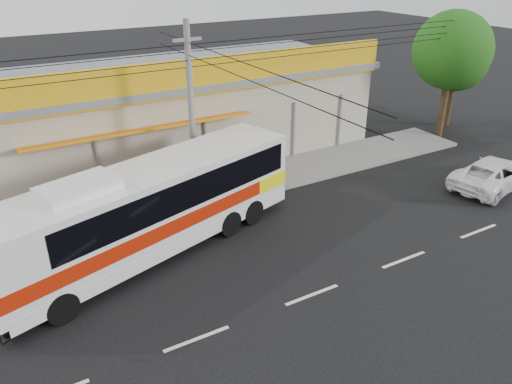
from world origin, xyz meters
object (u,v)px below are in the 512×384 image
(motorbike_red, at_px, (52,217))
(utility_pole, at_px, (188,55))
(coach_bus, at_px, (154,203))
(white_car, at_px, (493,174))
(tree_near, at_px, (458,65))
(tree_far, at_px, (455,53))

(motorbike_red, xyz_separation_m, utility_pole, (5.84, -0.44, 5.67))
(coach_bus, distance_m, motorbike_red, 4.73)
(coach_bus, bearing_deg, white_car, -26.45)
(white_car, height_order, tree_near, tree_near)
(utility_pole, height_order, tree_far, utility_pole)
(coach_bus, bearing_deg, utility_pole, 29.32)
(utility_pole, distance_m, tree_far, 16.06)
(motorbike_red, xyz_separation_m, tree_near, (23.81, 1.36, 3.14))
(motorbike_red, bearing_deg, white_car, -103.52)
(white_car, bearing_deg, coach_bus, 70.21)
(utility_pole, bearing_deg, white_car, -23.85)
(coach_bus, xyz_separation_m, white_car, (15.21, -2.53, -1.27))
(white_car, xyz_separation_m, tree_far, (3.59, 6.09, 4.15))
(motorbike_red, distance_m, tree_far, 22.23)
(white_car, distance_m, tree_far, 8.19)
(white_car, distance_m, tree_near, 9.67)
(coach_bus, height_order, utility_pole, utility_pole)
(coach_bus, xyz_separation_m, utility_pole, (2.81, 2.95, 4.35))
(white_car, height_order, utility_pole, utility_pole)
(tree_far, bearing_deg, tree_near, 30.98)
(motorbike_red, height_order, tree_far, tree_far)
(utility_pole, xyz_separation_m, tree_far, (15.98, 0.61, -1.47))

